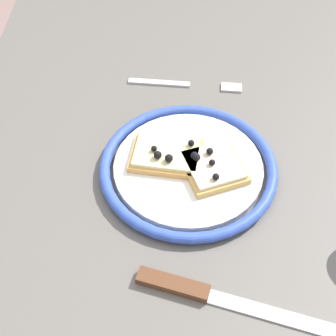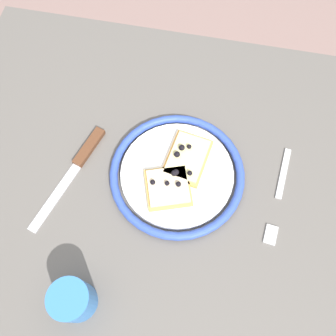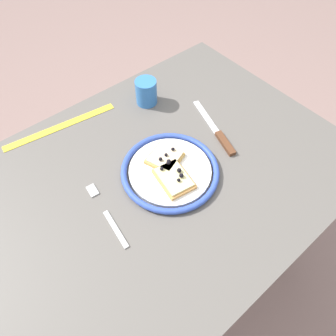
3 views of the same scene
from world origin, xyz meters
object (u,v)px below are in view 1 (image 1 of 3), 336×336
(plate, at_px, (188,167))
(pizza_slice_far, at_px, (167,157))
(fork, at_px, (186,85))
(pizza_slice_near, at_px, (213,167))
(dining_table, at_px, (197,206))
(knife, at_px, (199,292))

(plate, relative_size, pizza_slice_far, 2.30)
(plate, xyz_separation_m, fork, (-0.20, 0.00, -0.01))
(plate, distance_m, pizza_slice_near, 0.04)
(dining_table, bearing_deg, pizza_slice_far, -84.44)
(dining_table, height_order, pizza_slice_far, pizza_slice_far)
(dining_table, xyz_separation_m, plate, (0.01, -0.02, 0.12))
(knife, bearing_deg, dining_table, 176.52)
(pizza_slice_near, relative_size, knife, 0.45)
(pizza_slice_near, relative_size, fork, 0.52)
(dining_table, xyz_separation_m, knife, (0.21, -0.01, 0.11))
(fork, bearing_deg, plate, -0.92)
(pizza_slice_far, distance_m, fork, 0.19)
(dining_table, distance_m, plate, 0.12)
(pizza_slice_near, bearing_deg, knife, -8.62)
(plate, height_order, fork, plate)
(dining_table, xyz_separation_m, fork, (-0.19, -0.02, 0.11))
(plate, height_order, pizza_slice_near, pizza_slice_near)
(pizza_slice_far, bearing_deg, fork, 169.56)
(pizza_slice_far, bearing_deg, pizza_slice_near, 73.47)
(plate, height_order, pizza_slice_far, pizza_slice_far)
(fork, bearing_deg, pizza_slice_near, 8.46)
(knife, bearing_deg, plate, -178.08)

